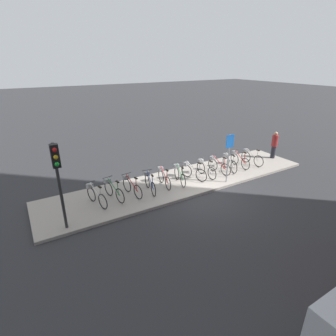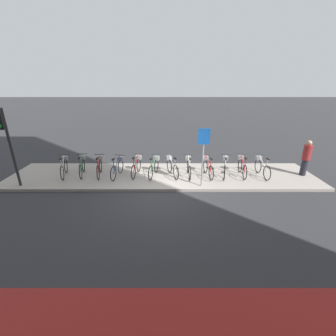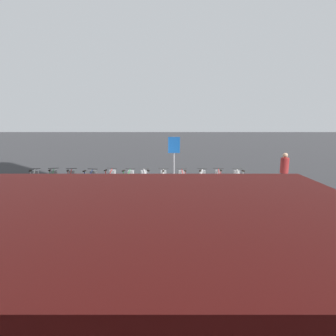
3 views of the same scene
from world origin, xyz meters
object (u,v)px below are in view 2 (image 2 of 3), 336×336
parked_bicycle_6 (171,166)px  traffic_light (3,132)px  parked_bicycle_11 (261,166)px  parked_bicycle_3 (117,167)px  parked_bicycle_10 (241,166)px  parked_bicycle_0 (63,167)px  parked_bicycle_2 (99,166)px  parked_bicycle_9 (224,166)px  parked_bicycle_5 (153,166)px  parked_bicycle_7 (188,167)px  pedestrian (305,157)px  sign_post (203,148)px  parked_bicycle_1 (81,166)px  parked_bicycle_4 (136,166)px

parked_bicycle_6 → traffic_light: (-6.16, -1.23, 1.80)m
parked_bicycle_11 → parked_bicycle_3: bearing=-179.4°
parked_bicycle_10 → parked_bicycle_11: same height
parked_bicycle_0 → parked_bicycle_2: (1.56, 0.04, 0.00)m
parked_bicycle_9 → parked_bicycle_5: bearing=180.0°
parked_bicycle_7 → parked_bicycle_11: bearing=0.3°
parked_bicycle_3 → traffic_light: (-3.77, -1.13, 1.80)m
parked_bicycle_2 → pedestrian: pedestrian is taller
parked_bicycle_0 → parked_bicycle_11: same height
parked_bicycle_3 → parked_bicycle_11: same height
parked_bicycle_6 → parked_bicycle_11: bearing=-0.5°
parked_bicycle_0 → sign_post: bearing=-10.7°
parked_bicycle_1 → parked_bicycle_4: bearing=0.2°
parked_bicycle_7 → parked_bicycle_9: 1.62m
parked_bicycle_7 → parked_bicycle_0: bearing=179.9°
parked_bicycle_4 → parked_bicycle_7: 2.33m
parked_bicycle_2 → parked_bicycle_9: 5.60m
parked_bicycle_2 → sign_post: bearing=-14.9°
parked_bicycle_0 → parked_bicycle_11: 8.79m
parked_bicycle_4 → parked_bicycle_7: same height
parked_bicycle_3 → parked_bicycle_6: bearing=2.4°
parked_bicycle_9 → parked_bicycle_7: bearing=-179.1°
parked_bicycle_6 → sign_post: 2.03m
parked_bicycle_7 → parked_bicycle_3: bearing=-179.2°
parked_bicycle_2 → parked_bicycle_11: 7.23m
parked_bicycle_1 → parked_bicycle_10: (7.18, -0.02, 0.00)m
parked_bicycle_5 → parked_bicycle_10: size_ratio=0.98×
parked_bicycle_2 → parked_bicycle_11: same height
traffic_light → parked_bicycle_11: bearing=6.7°
parked_bicycle_5 → parked_bicycle_0: bearing=-179.8°
parked_bicycle_6 → parked_bicycle_0: bearing=-179.4°
parked_bicycle_0 → pedestrian: 10.70m
parked_bicycle_1 → parked_bicycle_2: (0.80, -0.06, 0.00)m
parked_bicycle_0 → parked_bicycle_3: (2.40, -0.05, 0.00)m
sign_post → parked_bicycle_7: bearing=110.5°
parked_bicycle_3 → parked_bicycle_4: (0.82, 0.17, 0.00)m
parked_bicycle_1 → sign_post: 5.48m
parked_bicycle_0 → parked_bicycle_6: (4.79, 0.05, 0.00)m
parked_bicycle_4 → parked_bicycle_5: size_ratio=1.01×
parked_bicycle_0 → parked_bicycle_5: bearing=0.2°
parked_bicycle_0 → parked_bicycle_2: size_ratio=0.98×
parked_bicycle_0 → parked_bicycle_9: size_ratio=1.00×
parked_bicycle_2 → parked_bicycle_10: same height
parked_bicycle_1 → parked_bicycle_6: bearing=-0.8°
parked_bicycle_10 → pedestrian: (2.75, -0.06, 0.41)m
parked_bicycle_10 → pedestrian: pedestrian is taller
parked_bicycle_2 → traffic_light: bearing=-157.2°
parked_bicycle_11 → parked_bicycle_5: bearing=179.9°
parked_bicycle_2 → sign_post: sign_post is taller
parked_bicycle_2 → parked_bicycle_7: (3.99, -0.05, 0.00)m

